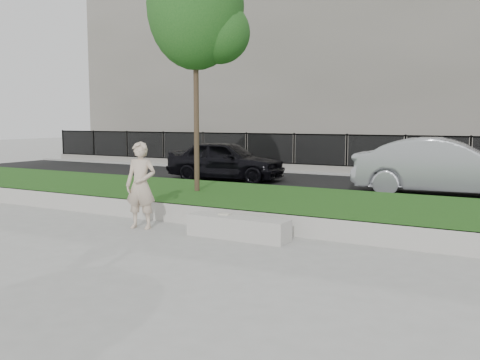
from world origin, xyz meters
The scene contains 13 objects.
ground centered at (0.00, 0.00, 0.00)m, with size 90.00×90.00×0.00m, color gray.
grass_bank centered at (0.00, 3.00, 0.20)m, with size 34.00×4.00×0.40m, color #13380E.
grass_kerb centered at (0.00, 1.04, 0.20)m, with size 34.00×0.08×0.40m, color #AAA79F.
street centered at (0.00, 8.50, 0.02)m, with size 34.00×7.00×0.04m, color black.
far_pavement centered at (0.00, 13.00, 0.06)m, with size 34.00×3.00×0.12m, color gray.
iron_fence centered at (0.00, 12.00, 0.54)m, with size 32.00×0.30×1.50m.
building_facade centered at (0.00, 20.00, 5.00)m, with size 34.00×10.00×10.00m, color #69665C.
stone_bench centered at (1.18, 0.40, 0.20)m, with size 1.94×0.48×0.40m, color #AAA79F.
man centered at (-0.94, 0.25, 0.86)m, with size 0.63×0.41×1.72m, color #C8B29A.
book centered at (0.85, 0.47, 0.41)m, with size 0.20×0.15×0.02m, color beige.
young_tree centered at (-1.37, 3.03, 4.74)m, with size 2.44×2.33×5.97m.
car_dark centered at (-3.65, 8.04, 0.74)m, with size 1.66×4.12×1.40m, color black.
car_silver centered at (3.61, 7.73, 0.84)m, with size 1.70×4.88×1.61m, color #9D9FA5.
Camera 1 is at (5.90, -7.90, 2.15)m, focal length 40.00 mm.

